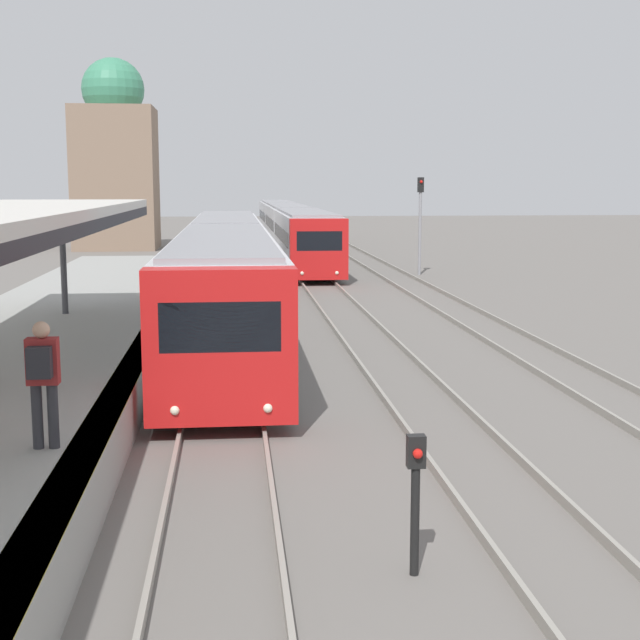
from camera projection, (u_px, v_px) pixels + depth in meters
person_on_platform at (43, 374)px, 11.36m from camera, size 0.40×0.40×1.66m
train_near at (226, 265)px, 29.25m from camera, size 2.60×29.52×3.03m
train_far at (288, 225)px, 58.18m from camera, size 2.50×41.64×2.98m
signal_post_near at (416, 488)px, 9.72m from camera, size 0.20×0.21×1.60m
signal_mast_far at (420, 213)px, 42.33m from camera, size 0.28×0.29×4.63m
distant_domed_building at (115, 161)px, 59.35m from camera, size 5.34×5.34×12.56m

